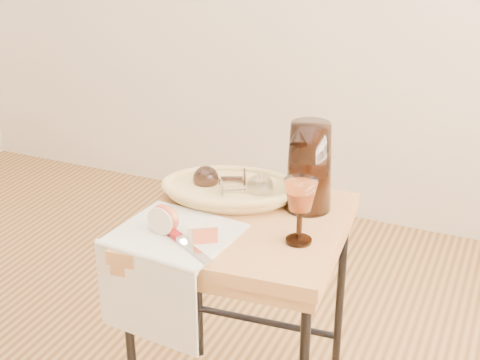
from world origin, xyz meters
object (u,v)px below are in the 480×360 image
at_px(goblet_lying_b, 244,188).
at_px(wine_goblet, 300,211).
at_px(pitcher, 309,167).
at_px(side_table, 243,325).
at_px(apple_half, 165,218).
at_px(tea_towel, 175,234).
at_px(goblet_lying_a, 222,179).
at_px(bread_basket, 230,191).
at_px(table_knife, 184,241).

bearing_deg(goblet_lying_b, wine_goblet, -64.63).
bearing_deg(pitcher, goblet_lying_b, 177.48).
distance_m(side_table, goblet_lying_b, 0.38).
height_order(goblet_lying_b, apple_half, goblet_lying_b).
xyz_separation_m(side_table, apple_half, (-0.15, -0.14, 0.37)).
height_order(side_table, wine_goblet, wine_goblet).
distance_m(wine_goblet, apple_half, 0.33).
relative_size(pitcher, apple_half, 3.57).
bearing_deg(apple_half, side_table, 49.32).
relative_size(side_table, tea_towel, 2.29).
bearing_deg(goblet_lying_a, wine_goblet, 124.19).
height_order(bread_basket, apple_half, apple_half).
bearing_deg(goblet_lying_a, bread_basket, 128.56).
relative_size(goblet_lying_a, goblet_lying_b, 0.99).
xyz_separation_m(pitcher, apple_half, (-0.27, -0.27, -0.08)).
height_order(pitcher, table_knife, pitcher).
bearing_deg(wine_goblet, apple_half, -164.14).
bearing_deg(bread_basket, goblet_lying_a, 137.26).
bearing_deg(table_knife, bread_basket, 122.03).
bearing_deg(tea_towel, goblet_lying_a, 93.34).
distance_m(bread_basket, wine_goblet, 0.30).
distance_m(side_table, bread_basket, 0.37).
relative_size(goblet_lying_b, pitcher, 0.43).
distance_m(side_table, table_knife, 0.39).
bearing_deg(bread_basket, side_table, -67.00).
height_order(bread_basket, wine_goblet, wine_goblet).
height_order(tea_towel, goblet_lying_a, goblet_lying_a).
bearing_deg(apple_half, pitcher, 50.45).
distance_m(side_table, pitcher, 0.48).
height_order(pitcher, wine_goblet, pitcher).
bearing_deg(side_table, pitcher, 46.07).
bearing_deg(goblet_lying_a, tea_towel, 63.21).
bearing_deg(bread_basket, apple_half, -120.84).
relative_size(side_table, apple_half, 8.39).
bearing_deg(wine_goblet, pitcher, 102.18).
height_order(pitcher, apple_half, pitcher).
height_order(bread_basket, table_knife, bread_basket).
relative_size(goblet_lying_a, pitcher, 0.42).
height_order(goblet_lying_a, table_knife, goblet_lying_a).
bearing_deg(pitcher, bread_basket, 168.55).
height_order(goblet_lying_b, table_knife, goblet_lying_b).
bearing_deg(wine_goblet, bread_basket, 148.59).
bearing_deg(wine_goblet, tea_towel, -163.12).
relative_size(goblet_lying_b, wine_goblet, 0.71).
xyz_separation_m(apple_half, table_knife, (0.07, -0.04, -0.03)).
height_order(side_table, goblet_lying_b, goblet_lying_b).
relative_size(pitcher, wine_goblet, 1.68).
relative_size(side_table, bread_basket, 1.96).
bearing_deg(side_table, tea_towel, -131.15).
distance_m(tea_towel, goblet_lying_a, 0.26).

